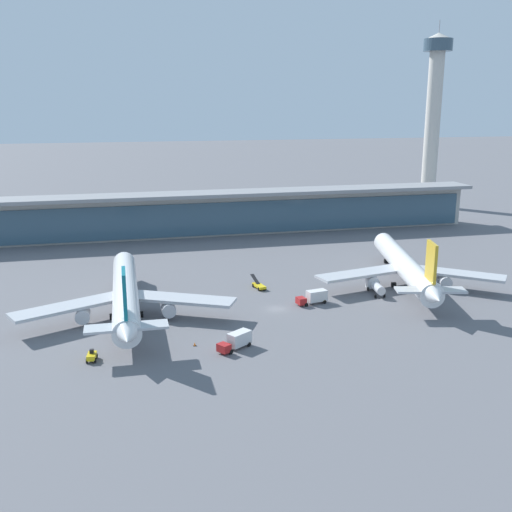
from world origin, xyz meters
TOP-DOWN VIEW (x-y plane):
  - ground_plane at (0.00, 0.00)m, footprint 1200.00×1200.00m
  - airliner_left_stand at (-32.88, 3.24)m, footprint 46.81×60.74m
  - airliner_centre_stand at (36.27, 9.60)m, footprint 45.51×60.16m
  - service_truck_near_nose_red at (-13.25, -19.91)m, footprint 7.35×5.97m
  - service_truck_under_wing_yellow at (-0.17, 15.78)m, footprint 2.72×6.94m
  - service_truck_mid_apron_yellow at (-39.67, -19.15)m, footprint 2.06×3.05m
  - service_truck_by_tail_red at (9.33, 1.44)m, footprint 7.61×3.68m
  - service_truck_on_taxiway_white at (26.37, 4.76)m, footprint 3.25×8.78m
  - terminal_building at (0.00, 80.55)m, footprint 189.78×12.80m
  - control_tower at (102.18, 117.39)m, footprint 12.00×12.00m
  - safety_cone_alpha at (-20.73, -16.74)m, footprint 0.62×0.62m

SIDE VIEW (x-z plane):
  - ground_plane at x=0.00m, z-range 0.00..0.00m
  - safety_cone_alpha at x=-20.73m, z-range -0.03..0.67m
  - service_truck_under_wing_yellow at x=-0.17m, z-range -0.54..2.16m
  - service_truck_mid_apron_yellow at x=-39.67m, z-range -0.15..1.90m
  - service_truck_near_nose_red at x=-13.25m, z-range 0.14..3.24m
  - service_truck_by_tail_red at x=9.33m, z-range 0.14..3.24m
  - service_truck_on_taxiway_white at x=26.37m, z-range 0.23..3.18m
  - airliner_left_stand at x=-32.88m, z-range -3.00..13.20m
  - airliner_centre_stand at x=36.27m, z-range -3.00..13.20m
  - terminal_building at x=0.00m, z-range 0.27..15.47m
  - control_tower at x=102.18m, z-range 3.42..81.59m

